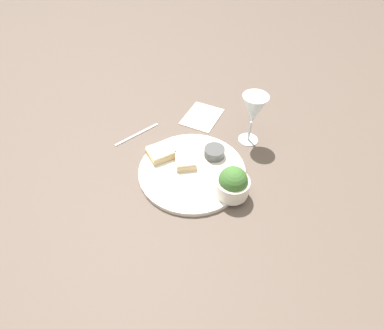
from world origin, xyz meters
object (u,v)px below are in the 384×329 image
Objects in this scene: napkin at (202,116)px; fork at (137,134)px; wine_glass at (253,111)px; sauce_ramekin at (214,152)px; cheese_toast_far at (185,160)px; salad_bowl at (233,183)px; cheese_toast_near at (160,153)px.

napkin is 0.24m from fork.
napkin and fork have the same top height.
wine_glass is at bearing -62.53° from fork.
cheese_toast_far is at bearing 140.19° from sauce_ramekin.
salad_bowl is 0.25m from cheese_toast_near.
cheese_toast_near is 0.25m from napkin.
salad_bowl is 0.17m from cheese_toast_far.
wine_glass is 0.22m from napkin.
cheese_toast_near reaches higher than fork.
wine_glass reaches higher than fork.
cheese_toast_far is at bearing -99.54° from fork.
salad_bowl is at bearing -99.71° from fork.
fork is at bearing 117.47° from wine_glass.
fork is at bearing 69.12° from cheese_toast_near.
wine_glass is (0.14, -0.05, 0.09)m from sauce_ramekin.
salad_bowl is 0.36m from napkin.
cheese_toast_far is 0.62× the size of napkin.
cheese_toast_near is 0.15m from fork.
napkin is (0.26, 0.25, -0.05)m from salad_bowl.
sauce_ramekin is 0.17m from wine_glass.
salad_bowl reaches higher than cheese_toast_near.
wine_glass is 1.04× the size of fork.
cheese_toast_far reaches higher than fork.
sauce_ramekin reaches higher than fork.
wine_glass is at bearing -28.90° from cheese_toast_far.
cheese_toast_far is 0.25m from napkin.
cheese_toast_far is 0.57× the size of wine_glass.
salad_bowl is 0.95× the size of cheese_toast_far.
salad_bowl is 0.90× the size of cheese_toast_near.
sauce_ramekin reaches higher than cheese_toast_far.
wine_glass is (0.21, -0.11, 0.09)m from cheese_toast_far.
wine_glass reaches higher than sauce_ramekin.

